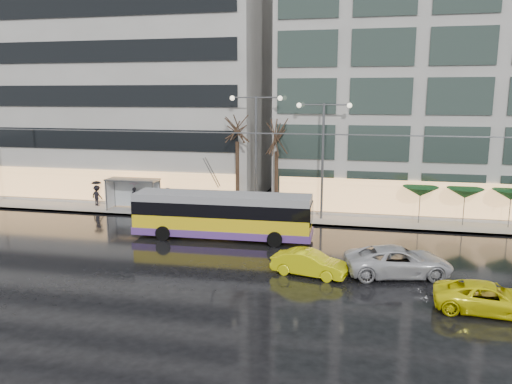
% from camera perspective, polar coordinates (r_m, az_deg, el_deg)
% --- Properties ---
extents(ground, '(140.00, 140.00, 0.00)m').
position_cam_1_polar(ground, '(29.03, -8.48, -7.65)').
color(ground, black).
rests_on(ground, ground).
extents(sidewalk, '(80.00, 10.00, 0.15)m').
position_cam_1_polar(sidewalk, '(41.48, 0.93, -1.72)').
color(sidewalk, gray).
rests_on(sidewalk, ground).
extents(kerb, '(80.00, 0.10, 0.15)m').
position_cam_1_polar(kerb, '(36.78, -0.58, -3.39)').
color(kerb, slate).
rests_on(kerb, ground).
extents(building_left, '(34.00, 14.00, 22.00)m').
position_cam_1_polar(building_left, '(51.67, -18.34, 12.63)').
color(building_left, '#9C9A95').
rests_on(building_left, sidewalk).
extents(building_right, '(32.00, 14.00, 25.00)m').
position_cam_1_polar(building_right, '(45.72, 24.47, 14.37)').
color(building_right, '#9C9A95').
rests_on(building_right, sidewalk).
extents(trolleybus, '(11.67, 4.62, 5.38)m').
position_cam_1_polar(trolleybus, '(32.51, -3.87, -2.84)').
color(trolleybus, yellow).
rests_on(trolleybus, ground).
extents(catenary, '(42.24, 5.12, 7.00)m').
position_cam_1_polar(catenary, '(35.13, -2.59, 2.87)').
color(catenary, '#595B60').
rests_on(catenary, ground).
extents(bus_shelter, '(4.20, 1.60, 2.51)m').
position_cam_1_polar(bus_shelter, '(41.34, -14.25, 0.56)').
color(bus_shelter, '#595B60').
rests_on(bus_shelter, sidewalk).
extents(street_lamp_near, '(3.96, 0.36, 9.03)m').
position_cam_1_polar(street_lamp_near, '(37.46, -0.01, 6.07)').
color(street_lamp_near, '#595B60').
rests_on(street_lamp_near, sidewalk).
extents(street_lamp_far, '(3.96, 0.36, 8.53)m').
position_cam_1_polar(street_lamp_far, '(36.76, 7.67, 5.44)').
color(street_lamp_far, '#595B60').
rests_on(street_lamp_far, sidewalk).
extents(tree_a, '(3.20, 3.20, 8.40)m').
position_cam_1_polar(tree_a, '(37.92, -2.18, 7.78)').
color(tree_a, black).
rests_on(tree_a, sidewalk).
extents(tree_b, '(3.20, 3.20, 7.70)m').
position_cam_1_polar(tree_b, '(37.53, 2.38, 6.70)').
color(tree_b, black).
rests_on(tree_b, sidewalk).
extents(parasol_a, '(2.50, 2.50, 2.65)m').
position_cam_1_polar(parasol_a, '(37.53, 18.27, 0.05)').
color(parasol_a, '#595B60').
rests_on(parasol_a, sidewalk).
extents(parasol_b, '(2.50, 2.50, 2.65)m').
position_cam_1_polar(parasol_b, '(37.97, 22.77, -0.13)').
color(parasol_b, '#595B60').
rests_on(parasol_b, sidewalk).
extents(parasol_c, '(2.50, 2.50, 2.65)m').
position_cam_1_polar(parasol_c, '(38.65, 27.14, -0.31)').
color(parasol_c, '#595B60').
rests_on(parasol_c, sidewalk).
extents(taxi_b, '(4.14, 2.19, 1.30)m').
position_cam_1_polar(taxi_b, '(26.31, 6.13, -8.10)').
color(taxi_b, yellow).
rests_on(taxi_b, ground).
extents(taxi_c, '(4.78, 2.55, 1.28)m').
position_cam_1_polar(taxi_c, '(24.15, 25.13, -10.94)').
color(taxi_c, yellow).
rests_on(taxi_c, ground).
extents(sedan_silver, '(5.90, 3.69, 1.52)m').
position_cam_1_polar(sedan_silver, '(27.13, 15.95, -7.62)').
color(sedan_silver, '#B8B8BD').
rests_on(sedan_silver, ground).
extents(pedestrian_a, '(1.14, 1.16, 2.19)m').
position_cam_1_polar(pedestrian_a, '(41.38, -13.72, 0.06)').
color(pedestrian_a, black).
rests_on(pedestrian_a, sidewalk).
extents(pedestrian_b, '(1.02, 0.88, 1.80)m').
position_cam_1_polar(pedestrian_b, '(40.64, -10.08, -0.75)').
color(pedestrian_b, black).
rests_on(pedestrian_b, sidewalk).
extents(pedestrian_c, '(1.24, 1.03, 2.11)m').
position_cam_1_polar(pedestrian_c, '(43.51, -17.73, -0.05)').
color(pedestrian_c, black).
rests_on(pedestrian_c, sidewalk).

